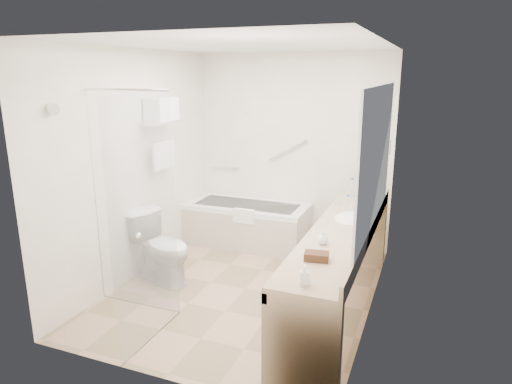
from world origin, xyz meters
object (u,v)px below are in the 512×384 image
at_px(vanity_counter, 341,251).
at_px(water_bottle_left, 352,187).
at_px(amenity_basket, 316,256).
at_px(bathtub, 247,224).
at_px(toilet, 161,248).

bearing_deg(vanity_counter, water_bottle_left, 96.11).
bearing_deg(amenity_basket, water_bottle_left, 92.49).
bearing_deg(bathtub, amenity_basket, -55.48).
xyz_separation_m(bathtub, amenity_basket, (1.48, -2.15, 0.61)).
xyz_separation_m(bathtub, toilet, (-0.45, -1.37, 0.10)).
relative_size(toilet, amenity_basket, 4.18).
distance_m(vanity_counter, water_bottle_left, 1.28).
bearing_deg(toilet, bathtub, -1.15).
relative_size(amenity_basket, water_bottle_left, 0.86).
bearing_deg(toilet, amenity_basket, -94.90).
bearing_deg(vanity_counter, bathtub, 137.65).
bearing_deg(water_bottle_left, bathtub, 173.83).
bearing_deg(toilet, water_bottle_left, -39.41).
height_order(amenity_basket, water_bottle_left, water_bottle_left).
height_order(bathtub, toilet, toilet).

